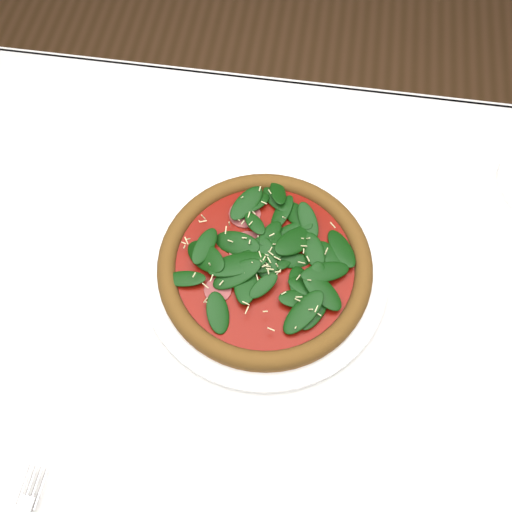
# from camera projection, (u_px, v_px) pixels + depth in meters

# --- Properties ---
(ground) EXTENTS (6.00, 6.00, 0.00)m
(ground) POSITION_uv_depth(u_px,v_px,m) (234.00, 418.00, 1.41)
(ground) COLOR brown
(ground) RESTS_ON ground
(dining_table) EXTENTS (1.21, 0.81, 0.75)m
(dining_table) POSITION_uv_depth(u_px,v_px,m) (219.00, 333.00, 0.83)
(dining_table) COLOR silver
(dining_table) RESTS_ON ground
(plate) EXTENTS (0.33, 0.33, 0.01)m
(plate) POSITION_uv_depth(u_px,v_px,m) (265.00, 270.00, 0.76)
(plate) COLOR white
(plate) RESTS_ON dining_table
(pizza) EXTENTS (0.36, 0.36, 0.04)m
(pizza) POSITION_uv_depth(u_px,v_px,m) (265.00, 264.00, 0.74)
(pizza) COLOR brown
(pizza) RESTS_ON plate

